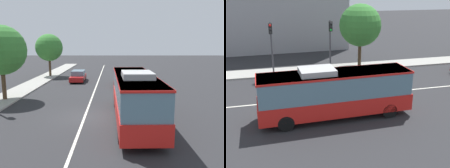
{
  "view_description": "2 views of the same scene",
  "coord_description": "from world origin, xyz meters",
  "views": [
    {
      "loc": [
        -15.72,
        -1.98,
        5.17
      ],
      "look_at": [
        -0.01,
        -1.93,
        2.35
      ],
      "focal_mm": 36.99,
      "sensor_mm": 36.0,
      "label": 1
    },
    {
      "loc": [
        -5.08,
        -20.01,
        8.24
      ],
      "look_at": [
        -0.42,
        -2.18,
        1.86
      ],
      "focal_mm": 44.85,
      "sensor_mm": 36.0,
      "label": 2
    }
  ],
  "objects": [
    {
      "name": "ground_plane",
      "position": [
        0.0,
        0.0,
        0.0
      ],
      "size": [
        160.0,
        160.0,
        0.0
      ],
      "primitive_type": "plane",
      "color": "#28282B"
    },
    {
      "name": "sidewalk_kerb",
      "position": [
        0.0,
        7.97,
        0.07
      ],
      "size": [
        80.0,
        2.82,
        0.14
      ],
      "primitive_type": "cube",
      "color": "#9E9B93",
      "rests_on": "ground_plane"
    },
    {
      "name": "lane_centre_line",
      "position": [
        0.0,
        0.0,
        0.01
      ],
      "size": [
        76.0,
        0.16,
        0.01
      ],
      "primitive_type": "cube",
      "color": "silver",
      "rests_on": "ground_plane"
    },
    {
      "name": "transit_bus",
      "position": [
        -0.94,
        -3.42,
        1.81
      ],
      "size": [
        10.06,
        2.73,
        3.46
      ],
      "rotation": [
        0.0,
        0.0,
        0.02
      ],
      "color": "red",
      "rests_on": "ground_plane"
    },
    {
      "name": "traffic_light_near_corner",
      "position": [
        -4.55,
        6.76,
        3.56
      ],
      "size": [
        0.33,
        0.62,
        5.2
      ],
      "rotation": [
        0.0,
        0.0,
        -1.62
      ],
      "color": "#47474C",
      "rests_on": "ground_plane"
    },
    {
      "name": "traffic_light_mid_block",
      "position": [
        1.19,
        6.97,
        3.56
      ],
      "size": [
        0.32,
        0.62,
        5.2
      ],
      "rotation": [
        0.0,
        0.0,
        -1.58
      ],
      "color": "#47474C",
      "rests_on": "ground_plane"
    },
    {
      "name": "street_tree_kerbside_centre",
      "position": [
        4.57,
        7.78,
        4.52
      ],
      "size": [
        4.37,
        4.37,
        6.72
      ],
      "color": "#4C3823",
      "rests_on": "ground_plane"
    }
  ]
}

